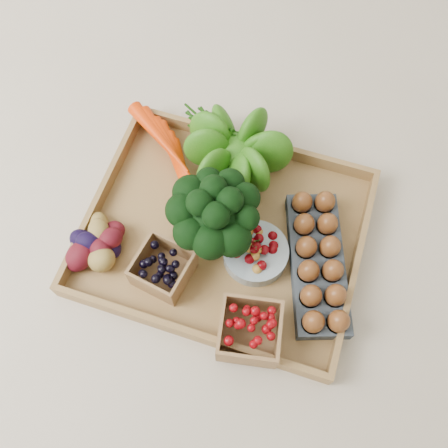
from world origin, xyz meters
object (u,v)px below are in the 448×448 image
(cherry_bowl, at_px, (255,253))
(egg_carton, at_px, (317,264))
(broccoli, at_px, (216,224))
(tray, at_px, (224,234))

(cherry_bowl, xyz_separation_m, egg_carton, (0.12, 0.02, -0.00))
(broccoli, relative_size, egg_carton, 0.60)
(broccoli, bearing_deg, cherry_bowl, -8.82)
(broccoli, xyz_separation_m, cherry_bowl, (0.09, -0.01, -0.05))
(cherry_bowl, relative_size, egg_carton, 0.45)
(broccoli, height_order, cherry_bowl, broccoli)
(tray, distance_m, cherry_bowl, 0.08)
(broccoli, relative_size, cherry_bowl, 1.34)
(broccoli, height_order, egg_carton, broccoli)
(broccoli, bearing_deg, egg_carton, 0.67)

